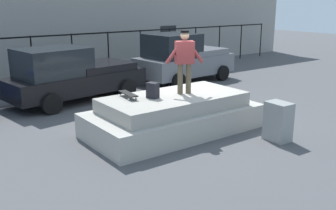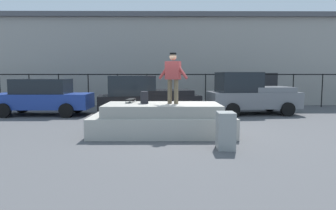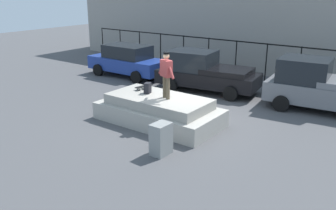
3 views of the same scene
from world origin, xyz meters
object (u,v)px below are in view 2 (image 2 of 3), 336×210
backpack (144,98)px  car_grey_pickup_far (250,94)px  car_blue_sedan_near (42,97)px  skateboard (131,99)px  utility_box (226,131)px  car_black_pickup_mid (145,96)px  skateboarder (173,74)px

backpack → car_grey_pickup_far: 6.75m
car_blue_sedan_near → skateboard: bearing=-41.7°
backpack → car_grey_pickup_far: car_grey_pickup_far is taller
backpack → car_grey_pickup_far: bearing=-61.5°
backpack → utility_box: backpack is taller
skateboard → car_black_pickup_mid: size_ratio=0.16×
car_grey_pickup_far → backpack: bearing=-134.7°
car_grey_pickup_far → car_blue_sedan_near: bearing=-178.1°
car_black_pickup_mid → car_blue_sedan_near: bearing=179.8°
car_black_pickup_mid → car_grey_pickup_far: 5.03m
skateboard → car_grey_pickup_far: (5.23, 4.43, -0.10)m
backpack → car_grey_pickup_far: size_ratio=0.09×
skateboard → utility_box: skateboard is taller
car_black_pickup_mid → backpack: bearing=-86.5°
skateboard → car_blue_sedan_near: 6.18m
skateboard → backpack: bearing=-37.2°
skateboarder → car_grey_pickup_far: (3.82, 4.89, -0.93)m
backpack → skateboard: bearing=35.9°
skateboarder → car_black_pickup_mid: skateboarder is taller
skateboarder → car_grey_pickup_far: skateboarder is taller
backpack → car_black_pickup_mid: (-0.27, 4.46, -0.26)m
utility_box → backpack: bearing=138.5°
car_grey_pickup_far → utility_box: (-2.51, -6.91, -0.50)m
skateboard → backpack: size_ratio=2.03×
car_black_pickup_mid → utility_box: size_ratio=5.11×
car_black_pickup_mid → car_grey_pickup_far: (5.01, 0.34, 0.07)m
backpack → car_black_pickup_mid: 4.48m
car_blue_sedan_near → car_black_pickup_mid: bearing=-0.2°
backpack → car_black_pickup_mid: car_black_pickup_mid is taller
car_grey_pickup_far → utility_box: bearing=-110.0°
car_blue_sedan_near → utility_box: 9.87m
car_black_pickup_mid → car_grey_pickup_far: size_ratio=1.12×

